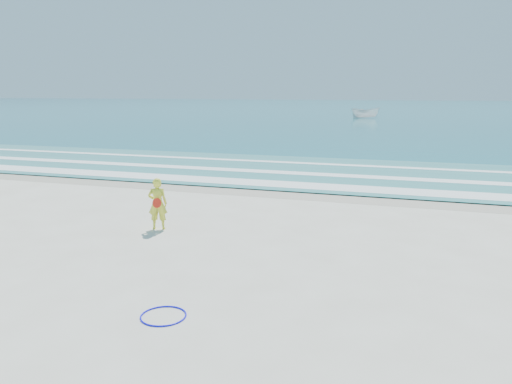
% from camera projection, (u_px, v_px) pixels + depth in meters
% --- Properties ---
extents(ground, '(400.00, 400.00, 0.00)m').
position_uv_depth(ground, '(182.00, 272.00, 10.67)').
color(ground, silver).
rests_on(ground, ground).
extents(wet_sand, '(400.00, 2.40, 0.00)m').
position_uv_depth(wet_sand, '(288.00, 192.00, 19.05)').
color(wet_sand, '#B2A893').
rests_on(wet_sand, ground).
extents(ocean, '(400.00, 190.00, 0.04)m').
position_uv_depth(ocean, '(399.00, 108.00, 108.41)').
color(ocean, '#19727F').
rests_on(ocean, ground).
extents(shallow, '(400.00, 10.00, 0.01)m').
position_uv_depth(shallow, '(314.00, 171.00, 23.69)').
color(shallow, '#59B7AD').
rests_on(shallow, ocean).
extents(foam_near, '(400.00, 1.40, 0.01)m').
position_uv_depth(foam_near, '(296.00, 185.00, 20.25)').
color(foam_near, white).
rests_on(foam_near, shallow).
extents(foam_mid, '(400.00, 0.90, 0.01)m').
position_uv_depth(foam_mid, '(311.00, 174.00, 22.95)').
color(foam_mid, white).
rests_on(foam_mid, shallow).
extents(foam_far, '(400.00, 0.60, 0.01)m').
position_uv_depth(foam_far, '(324.00, 164.00, 26.02)').
color(foam_far, white).
rests_on(foam_far, shallow).
extents(hoop, '(0.86, 0.86, 0.03)m').
position_uv_depth(hoop, '(163.00, 316.00, 8.56)').
color(hoop, '#0E0DF9').
rests_on(hoop, ground).
extents(boat, '(4.02, 1.81, 1.51)m').
position_uv_depth(boat, '(365.00, 113.00, 69.28)').
color(boat, silver).
rests_on(boat, ocean).
extents(woman, '(0.61, 0.50, 1.45)m').
position_uv_depth(woman, '(158.00, 204.00, 13.86)').
color(woman, yellow).
rests_on(woman, ground).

